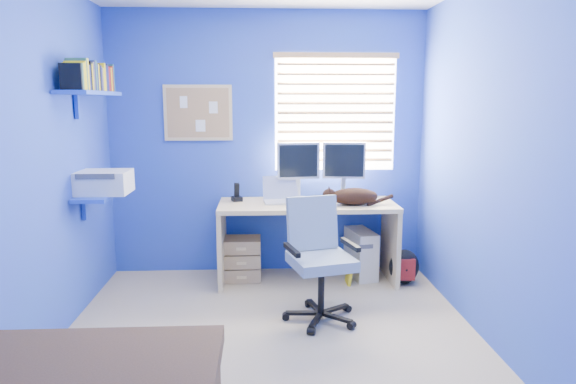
{
  "coord_description": "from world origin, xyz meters",
  "views": [
    {
      "loc": [
        -0.05,
        -3.34,
        1.66
      ],
      "look_at": [
        0.15,
        0.65,
        0.95
      ],
      "focal_mm": 32.0,
      "sensor_mm": 36.0,
      "label": 1
    }
  ],
  "objects": [
    {
      "name": "floor",
      "position": [
        0.0,
        0.0,
        0.0
      ],
      "size": [
        3.0,
        3.2,
        0.0
      ],
      "primitive_type": "cube",
      "color": "tan",
      "rests_on": "ground"
    },
    {
      "name": "wall_back",
      "position": [
        0.0,
        1.6,
        1.25
      ],
      "size": [
        3.0,
        0.01,
        2.5
      ],
      "primitive_type": "cube",
      "color": "blue",
      "rests_on": "ground"
    },
    {
      "name": "wall_front",
      "position": [
        0.0,
        -1.6,
        1.25
      ],
      "size": [
        3.0,
        0.01,
        2.5
      ],
      "primitive_type": "cube",
      "color": "blue",
      "rests_on": "ground"
    },
    {
      "name": "wall_left",
      "position": [
        -1.5,
        0.0,
        1.25
      ],
      "size": [
        0.01,
        3.2,
        2.5
      ],
      "primitive_type": "cube",
      "color": "blue",
      "rests_on": "ground"
    },
    {
      "name": "wall_right",
      "position": [
        1.5,
        0.0,
        1.25
      ],
      "size": [
        0.01,
        3.2,
        2.5
      ],
      "primitive_type": "cube",
      "color": "blue",
      "rests_on": "ground"
    },
    {
      "name": "desk",
      "position": [
        0.36,
        1.26,
        0.37
      ],
      "size": [
        1.61,
        0.65,
        0.74
      ],
      "primitive_type": "cube",
      "color": "tan",
      "rests_on": "floor"
    },
    {
      "name": "laptop",
      "position": [
        0.13,
        1.28,
        0.85
      ],
      "size": [
        0.35,
        0.29,
        0.22
      ],
      "primitive_type": "cube",
      "rotation": [
        0.0,
        0.0,
        0.1
      ],
      "color": "silver",
      "rests_on": "desk"
    },
    {
      "name": "monitor_left",
      "position": [
        0.29,
        1.43,
        1.01
      ],
      "size": [
        0.41,
        0.17,
        0.54
      ],
      "primitive_type": "cube",
      "rotation": [
        0.0,
        0.0,
        0.12
      ],
      "color": "silver",
      "rests_on": "desk"
    },
    {
      "name": "monitor_right",
      "position": [
        0.71,
        1.43,
        1.01
      ],
      "size": [
        0.41,
        0.17,
        0.54
      ],
      "primitive_type": "cube",
      "rotation": [
        0.0,
        0.0,
        -0.12
      ],
      "color": "silver",
      "rests_on": "desk"
    },
    {
      "name": "phone",
      "position": [
        -0.29,
        1.38,
        0.82
      ],
      "size": [
        0.12,
        0.13,
        0.17
      ],
      "primitive_type": "cube",
      "rotation": [
        0.0,
        0.0,
        0.28
      ],
      "color": "black",
      "rests_on": "desk"
    },
    {
      "name": "mug",
      "position": [
        0.77,
        1.37,
        0.79
      ],
      "size": [
        0.1,
        0.09,
        0.1
      ],
      "primitive_type": "imported",
      "color": "#285A4B",
      "rests_on": "desk"
    },
    {
      "name": "cd_spindle",
      "position": [
        0.93,
        1.49,
        0.78
      ],
      "size": [
        0.13,
        0.13,
        0.07
      ],
      "primitive_type": "cylinder",
      "color": "silver",
      "rests_on": "desk"
    },
    {
      "name": "cat",
      "position": [
        0.77,
        1.14,
        0.82
      ],
      "size": [
        0.43,
        0.23,
        0.15
      ],
      "primitive_type": "ellipsoid",
      "rotation": [
        0.0,
        0.0,
        -0.01
      ],
      "color": "black",
      "rests_on": "desk"
    },
    {
      "name": "tower_pc",
      "position": [
        0.88,
        1.34,
        0.23
      ],
      "size": [
        0.27,
        0.47,
        0.45
      ],
      "primitive_type": "cube",
      "rotation": [
        0.0,
        0.0,
        0.18
      ],
      "color": "beige",
      "rests_on": "floor"
    },
    {
      "name": "drawer_boxes",
      "position": [
        -0.25,
        1.31,
        0.2
      ],
      "size": [
        0.35,
        0.28,
        0.41
      ],
      "primitive_type": "cube",
      "color": "tan",
      "rests_on": "floor"
    },
    {
      "name": "yellow_book",
      "position": [
        0.74,
        1.14,
        0.12
      ],
      "size": [
        0.03,
        0.17,
        0.24
      ],
      "primitive_type": "cube",
      "color": "yellow",
      "rests_on": "floor"
    },
    {
      "name": "backpack",
      "position": [
        1.24,
        1.11,
        0.16
      ],
      "size": [
        0.29,
        0.22,
        0.32
      ],
      "primitive_type": "ellipsoid",
      "rotation": [
        0.0,
        0.0,
        -0.05
      ],
      "color": "black",
      "rests_on": "floor"
    },
    {
      "name": "office_chair",
      "position": [
        0.38,
        0.4,
        0.35
      ],
      "size": [
        0.66,
        0.66,
        0.93
      ],
      "color": "black",
      "rests_on": "floor"
    },
    {
      "name": "window_blinds",
      "position": [
        0.65,
        1.57,
        1.55
      ],
      "size": [
        1.15,
        0.05,
        1.1
      ],
      "color": "white",
      "rests_on": "ground"
    },
    {
      "name": "corkboard",
      "position": [
        -0.65,
        1.58,
        1.55
      ],
      "size": [
        0.64,
        0.02,
        0.52
      ],
      "color": "tan",
      "rests_on": "ground"
    },
    {
      "name": "wall_shelves",
      "position": [
        -1.35,
        0.75,
        1.43
      ],
      "size": [
        0.42,
        0.9,
        1.05
      ],
      "color": "blue",
      "rests_on": "ground"
    }
  ]
}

